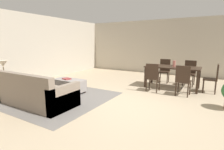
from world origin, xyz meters
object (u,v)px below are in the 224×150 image
Objects in this scene: couch at (36,93)px; table_lamp at (3,64)px; dining_table at (172,69)px; dining_chair_far_right at (190,71)px; vase_centerpiece at (174,64)px; side_table at (5,82)px; dining_chair_near_right at (183,79)px; dining_chair_far_left at (164,69)px; dining_chair_head_east at (213,77)px; book_on_ottoman at (67,79)px; dining_chair_near_left at (153,76)px; ottoman_table at (69,85)px.

couch is 3.93× the size of table_lamp.
table_lamp is 5.33m from dining_table.
dining_chair_far_right is 0.95m from vase_centerpiece.
dining_chair_near_right is at bearing 31.00° from side_table.
side_table is 5.58m from dining_chair_far_left.
dining_chair_head_east is (1.25, 0.02, -0.15)m from dining_table.
couch is at bearing 1.22° from side_table.
dining_chair_far_left reaches higher than book_on_ottoman.
vase_centerpiece reaches higher than side_table.
book_on_ottoman is at bearing -148.43° from dining_chair_near_left.
book_on_ottoman is (-0.12, 1.23, 0.15)m from couch.
dining_chair_far_left is at bearing 155.41° from dining_chair_head_east.
table_lamp reaches higher than dining_chair_far_left.
dining_chair_head_east reaches higher than dining_table.
dining_chair_head_east reaches higher than side_table.
ottoman_table is 3.60m from vase_centerpiece.
dining_table is 1.26m from dining_chair_head_east.
dining_chair_near_right is at bearing 23.75° from book_on_ottoman.
dining_chair_head_east is 4.46× the size of vase_centerpiece.
ottoman_table is at bearing -156.10° from dining_chair_near_right.
side_table is 4.47m from dining_chair_near_left.
dining_chair_far_right is at bearing 59.56° from dining_chair_near_left.
table_lamp reaches higher than couch.
side_table is 0.31× the size of dining_table.
side_table is 2.11× the size of book_on_ottoman.
side_table is 0.60× the size of dining_chair_near_right.
dining_chair_near_left is at bearing 179.75° from dining_chair_near_right.
dining_chair_far_left is (-0.46, 0.80, -0.15)m from dining_table.
book_on_ottoman is at bearing 45.96° from table_lamp.
side_table is at bearing -134.04° from book_on_ottoman.
dining_table is at bearing 52.44° from couch.
dining_chair_far_right is 3.54× the size of book_on_ottoman.
dining_table is (4.00, 3.50, -0.29)m from table_lamp.
dining_chair_near_right is 3.57m from book_on_ottoman.
couch is 9.99× the size of vase_centerpiece.
dining_chair_near_right is 0.97m from vase_centerpiece.
dining_chair_far_right is at bearing 42.64° from book_on_ottoman.
dining_chair_head_east is at bearing 33.85° from table_lamp.
dining_chair_head_east is at bearing 33.85° from side_table.
ottoman_table is (-0.04, 1.25, -0.05)m from couch.
dining_chair_near_right and dining_chair_head_east have the same top height.
dining_table is 1.94× the size of dining_chair_near_right.
vase_centerpiece is at bearing -119.04° from dining_chair_far_right.
dining_chair_far_right is (0.93, -0.04, 0.00)m from dining_chair_far_left.
table_lamp is 4.49m from dining_chair_near_left.
table_lamp is 5.35m from vase_centerpiece.
ottoman_table is 1.13× the size of dining_chair_head_east.
side_table reaches higher than ottoman_table.
side_table is 0.60× the size of dining_chair_near_left.
dining_chair_far_left is (2.26, 3.02, 0.28)m from ottoman_table.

